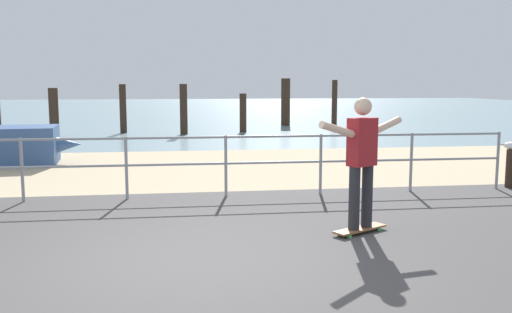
# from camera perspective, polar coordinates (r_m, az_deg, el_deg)

# --- Properties ---
(ground_plane) EXTENTS (24.00, 10.00, 0.04)m
(ground_plane) POSITION_cam_1_polar(r_m,az_deg,el_deg) (4.96, -9.44, -15.29)
(ground_plane) COLOR #474444
(ground_plane) RESTS_ON ground
(beach_strip) EXTENTS (24.00, 6.00, 0.04)m
(beach_strip) POSITION_cam_1_polar(r_m,az_deg,el_deg) (12.71, -8.51, -1.17)
(beach_strip) COLOR tan
(beach_strip) RESTS_ON ground
(sea_surface) EXTENTS (72.00, 50.00, 0.04)m
(sea_surface) POSITION_cam_1_polar(r_m,az_deg,el_deg) (40.61, -8.13, 4.80)
(sea_surface) COLOR #75939E
(sea_surface) RESTS_ON ground
(railing_fence) EXTENTS (13.07, 0.05, 1.05)m
(railing_fence) POSITION_cam_1_polar(r_m,az_deg,el_deg) (9.29, -13.17, -0.15)
(railing_fence) COLOR gray
(railing_fence) RESTS_ON ground
(skateboard) EXTENTS (0.79, 0.57, 0.08)m
(skateboard) POSITION_cam_1_polar(r_m,az_deg,el_deg) (7.25, 10.60, -7.33)
(skateboard) COLOR brown
(skateboard) RESTS_ON ground
(skateboarder) EXTENTS (1.30, 0.80, 1.65)m
(skateboarder) POSITION_cam_1_polar(r_m,az_deg,el_deg) (7.07, 10.79, 0.14)
(skateboarder) COLOR #26262B
(skateboarder) RESTS_ON skateboard
(bollard_short) EXTENTS (0.18, 0.18, 0.71)m
(bollard_short) POSITION_cam_1_polar(r_m,az_deg,el_deg) (11.11, 24.65, -1.19)
(bollard_short) COLOR #332319
(bollard_short) RESTS_ON ground
(groyne_post_1) EXTENTS (0.33, 0.33, 1.73)m
(groyne_post_1) POSITION_cam_1_polar(r_m,az_deg,el_deg) (20.85, -20.01, 4.24)
(groyne_post_1) COLOR #332319
(groyne_post_1) RESTS_ON ground
(groyne_post_2) EXTENTS (0.25, 0.25, 1.86)m
(groyne_post_2) POSITION_cam_1_polar(r_m,az_deg,el_deg) (21.67, -13.47, 4.77)
(groyne_post_2) COLOR #332319
(groyne_post_2) RESTS_ON ground
(groyne_post_3) EXTENTS (0.28, 0.28, 1.87)m
(groyne_post_3) POSITION_cam_1_polar(r_m,az_deg,el_deg) (20.70, -7.43, 4.80)
(groyne_post_3) COLOR #332319
(groyne_post_3) RESTS_ON ground
(groyne_post_4) EXTENTS (0.26, 0.26, 1.50)m
(groyne_post_4) POSITION_cam_1_polar(r_m,az_deg,el_deg) (21.43, -1.34, 4.47)
(groyne_post_4) COLOR #332319
(groyne_post_4) RESTS_ON ground
(groyne_post_5) EXTENTS (0.40, 0.40, 2.10)m
(groyne_post_5) POSITION_cam_1_polar(r_m,az_deg,el_deg) (24.85, 3.05, 5.58)
(groyne_post_5) COLOR #332319
(groyne_post_5) RESTS_ON ground
(groyne_post_6) EXTENTS (0.25, 0.25, 2.04)m
(groyne_post_6) POSITION_cam_1_polar(r_m,az_deg,el_deg) (25.47, 8.04, 5.49)
(groyne_post_6) COLOR #332319
(groyne_post_6) RESTS_ON ground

